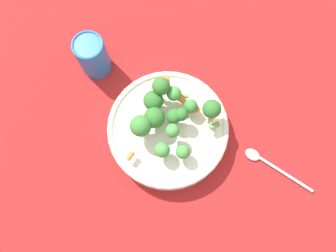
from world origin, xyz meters
TOP-DOWN VIEW (x-y plane):
  - ground_plane at (0.00, 0.00)m, footprint 3.00×3.00m
  - bowl at (0.00, 0.00)m, footprint 0.28×0.28m
  - pasta_salad at (0.02, 0.01)m, footprint 0.21×0.18m
  - cup at (0.10, 0.23)m, footprint 0.07×0.07m
  - spoon at (0.01, -0.24)m, footprint 0.06×0.17m

SIDE VIEW (x-z plane):
  - ground_plane at x=0.00m, z-range 0.00..0.00m
  - spoon at x=0.01m, z-range 0.00..0.01m
  - bowl at x=0.00m, z-range 0.00..0.06m
  - cup at x=0.10m, z-range 0.00..0.11m
  - pasta_salad at x=0.02m, z-range 0.06..0.13m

